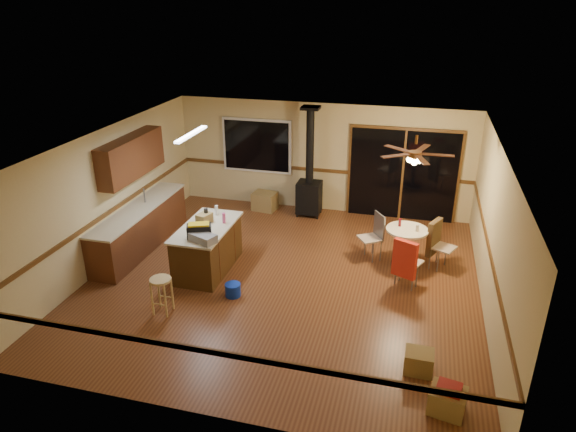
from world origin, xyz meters
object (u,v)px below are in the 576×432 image
(chair_left, at_px, (375,231))
(box_corner_b, at_px, (419,361))
(toolbox_grey, at_px, (203,238))
(dining_table, at_px, (406,241))
(chair_near, at_px, (405,259))
(box_under_window, at_px, (265,201))
(box_corner_a, at_px, (447,401))
(blue_bucket, at_px, (233,290))
(toolbox_black, at_px, (199,231))
(bar_stool, at_px, (162,296))
(chair_right, at_px, (435,238))
(wood_stove, at_px, (309,186))
(kitchen_island, at_px, (208,248))

(chair_left, bearing_deg, box_corner_b, -73.42)
(toolbox_grey, distance_m, dining_table, 3.86)
(chair_near, relative_size, box_under_window, 1.27)
(chair_near, relative_size, box_corner_b, 1.77)
(toolbox_grey, distance_m, chair_left, 3.40)
(box_corner_a, bearing_deg, chair_left, 108.73)
(blue_bucket, bearing_deg, dining_table, 33.39)
(toolbox_grey, distance_m, toolbox_black, 0.21)
(bar_stool, distance_m, chair_right, 5.15)
(wood_stove, distance_m, bar_stool, 4.85)
(toolbox_grey, bearing_deg, bar_stool, -111.14)
(box_under_window, bearing_deg, chair_left, -33.05)
(box_corner_a, bearing_deg, box_under_window, 125.86)
(toolbox_black, bearing_deg, box_corner_b, -21.26)
(chair_left, bearing_deg, box_under_window, 146.95)
(wood_stove, relative_size, box_corner_a, 5.73)
(bar_stool, relative_size, blue_bucket, 2.29)
(kitchen_island, xyz_separation_m, chair_right, (4.17, 1.22, 0.14))
(wood_stove, height_order, box_under_window, wood_stove)
(dining_table, height_order, box_corner_b, dining_table)
(kitchen_island, relative_size, blue_bucket, 6.05)
(chair_right, relative_size, box_corner_b, 1.77)
(toolbox_black, bearing_deg, box_under_window, 88.08)
(toolbox_black, bearing_deg, blue_bucket, -25.04)
(kitchen_island, xyz_separation_m, box_corner_a, (4.35, -2.67, -0.29))
(toolbox_black, distance_m, box_under_window, 3.64)
(blue_bucket, xyz_separation_m, box_under_window, (-0.60, 3.89, 0.10))
(wood_stove, bearing_deg, blue_bucket, -97.67)
(box_corner_b, bearing_deg, box_corner_a, -62.00)
(chair_right, relative_size, box_under_window, 1.27)
(toolbox_grey, bearing_deg, wood_stove, 73.27)
(kitchen_island, xyz_separation_m, bar_stool, (-0.16, -1.55, -0.13))
(blue_bucket, bearing_deg, box_corner_a, -27.80)
(toolbox_black, bearing_deg, chair_near, 10.69)
(toolbox_black, relative_size, blue_bucket, 1.53)
(dining_table, bearing_deg, toolbox_grey, -153.65)
(bar_stool, xyz_separation_m, dining_table, (3.80, 2.65, 0.21))
(chair_left, xyz_separation_m, chair_right, (1.15, -0.03, 0.01))
(blue_bucket, bearing_deg, kitchen_island, 134.94)
(wood_stove, relative_size, chair_near, 3.60)
(bar_stool, bearing_deg, chair_left, 41.33)
(blue_bucket, bearing_deg, chair_near, 19.43)
(bar_stool, bearing_deg, chair_near, 24.97)
(toolbox_black, xyz_separation_m, box_corner_b, (3.92, -1.53, -0.86))
(kitchen_island, height_order, bar_stool, kitchen_island)
(kitchen_island, xyz_separation_m, toolbox_black, (0.07, -0.45, 0.56))
(kitchen_island, xyz_separation_m, dining_table, (3.64, 1.09, 0.07))
(chair_right, bearing_deg, chair_left, 178.46)
(box_corner_b, bearing_deg, chair_right, 86.69)
(dining_table, bearing_deg, box_corner_a, -79.20)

